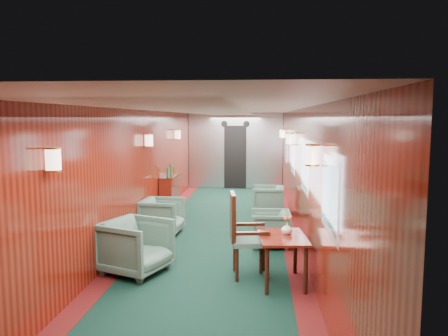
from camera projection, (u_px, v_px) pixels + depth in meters
The scene contains 12 objects.
room at pixel (217, 151), 7.97m from camera, with size 12.00×12.10×2.40m.
bulkhead at pixel (235, 151), 13.88m from camera, with size 2.98×0.17×2.39m.
windows_right at pixel (298, 160), 8.12m from camera, with size 0.02×8.60×0.80m.
wall_sconces at pixel (220, 141), 8.52m from camera, with size 2.97×7.97×0.25m.
dining_table at pixel (282, 244), 5.87m from camera, with size 0.70×0.93×0.66m.
side_chair at pixel (243, 231), 6.13m from camera, with size 0.60×0.62×1.20m.
credenza at pixel (170, 194), 10.31m from camera, with size 0.31×1.00×1.17m.
flower_vase at pixel (287, 228), 5.95m from camera, with size 0.15×0.15×0.15m, color white.
armchair_left_near at pixel (136, 246), 6.30m from camera, with size 0.83×0.86×0.78m, color #1B4137.
armchair_left_far at pixel (162, 216), 8.45m from camera, with size 0.74×0.76×0.69m, color #1B4137.
armchair_right_near at pixel (270, 228), 7.64m from camera, with size 0.67×0.69×0.63m, color #1B4137.
armchair_right_far at pixel (268, 200), 10.22m from camera, with size 0.70×0.72×0.66m, color #1B4137.
Camera 1 is at (0.78, -7.92, 2.24)m, focal length 35.00 mm.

